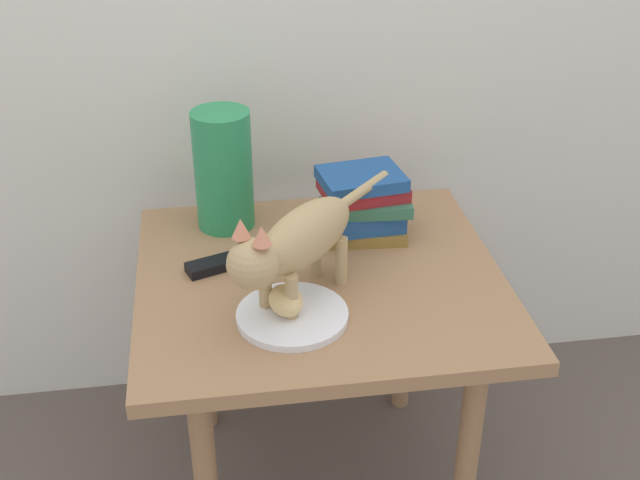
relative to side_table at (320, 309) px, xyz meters
name	(u,v)px	position (x,y,z in m)	size (l,w,h in m)	color
side_table	(320,309)	(0.00, 0.00, 0.00)	(0.72, 0.67, 0.58)	#9E724C
plate	(292,315)	(-0.07, -0.14, 0.09)	(0.21, 0.21, 0.01)	white
bread_roll	(286,301)	(-0.08, -0.14, 0.12)	(0.08, 0.06, 0.05)	#E0BC7A
cat	(296,242)	(-0.06, -0.09, 0.21)	(0.35, 0.37, 0.23)	tan
book_stack	(363,204)	(0.11, 0.15, 0.15)	(0.20, 0.15, 0.15)	olive
green_vase	(223,170)	(-0.17, 0.24, 0.21)	(0.12, 0.12, 0.26)	#288C51
tv_remote	(223,263)	(-0.19, 0.06, 0.09)	(0.15, 0.04, 0.02)	black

